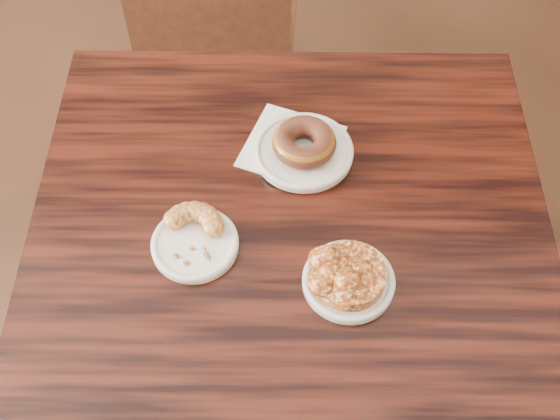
{
  "coord_description": "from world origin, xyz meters",
  "views": [
    {
      "loc": [
        0.12,
        -0.41,
        1.73
      ],
      "look_at": [
        0.09,
        0.24,
        0.8
      ],
      "focal_mm": 45.0,
      "sensor_mm": 36.0,
      "label": 1
    }
  ],
  "objects_px": {
    "cafe_table": "(288,331)",
    "chair_far": "(222,25)",
    "cruller_fragment": "(194,237)",
    "glazed_donut": "(304,142)",
    "apple_fritter": "(350,273)"
  },
  "relations": [
    {
      "from": "cafe_table",
      "to": "cruller_fragment",
      "type": "relative_size",
      "value": 7.46
    },
    {
      "from": "cafe_table",
      "to": "glazed_donut",
      "type": "height_order",
      "value": "glazed_donut"
    },
    {
      "from": "glazed_donut",
      "to": "apple_fritter",
      "type": "bearing_deg",
      "value": -72.99
    },
    {
      "from": "chair_far",
      "to": "cruller_fragment",
      "type": "xyz_separation_m",
      "value": [
        0.06,
        -0.89,
        0.33
      ]
    },
    {
      "from": "cafe_table",
      "to": "glazed_donut",
      "type": "xyz_separation_m",
      "value": [
        0.02,
        0.17,
        0.41
      ]
    },
    {
      "from": "cafe_table",
      "to": "chair_far",
      "type": "bearing_deg",
      "value": 102.02
    },
    {
      "from": "cafe_table",
      "to": "chair_far",
      "type": "relative_size",
      "value": 0.98
    },
    {
      "from": "apple_fritter",
      "to": "cafe_table",
      "type": "bearing_deg",
      "value": 137.87
    },
    {
      "from": "apple_fritter",
      "to": "glazed_donut",
      "type": "bearing_deg",
      "value": 107.01
    },
    {
      "from": "cafe_table",
      "to": "cruller_fragment",
      "type": "bearing_deg",
      "value": -171.24
    },
    {
      "from": "cafe_table",
      "to": "apple_fritter",
      "type": "height_order",
      "value": "apple_fritter"
    },
    {
      "from": "glazed_donut",
      "to": "cruller_fragment",
      "type": "distance_m",
      "value": 0.27
    },
    {
      "from": "apple_fritter",
      "to": "cruller_fragment",
      "type": "xyz_separation_m",
      "value": [
        -0.25,
        0.06,
        -0.0
      ]
    },
    {
      "from": "cafe_table",
      "to": "chair_far",
      "type": "xyz_separation_m",
      "value": [
        -0.22,
        0.86,
        0.08
      ]
    },
    {
      "from": "chair_far",
      "to": "glazed_donut",
      "type": "distance_m",
      "value": 0.8
    }
  ]
}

